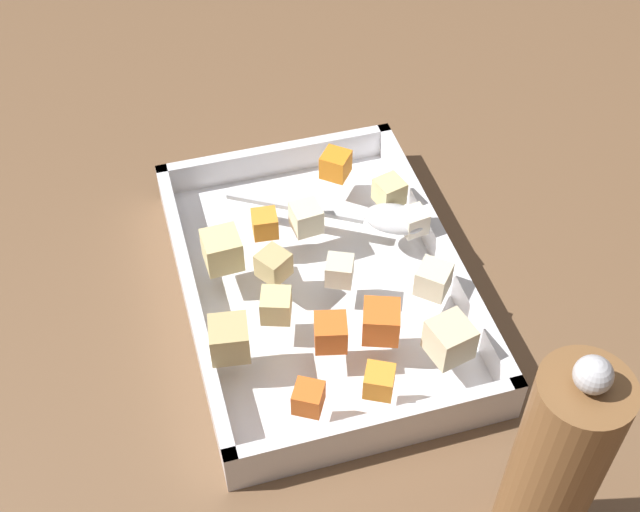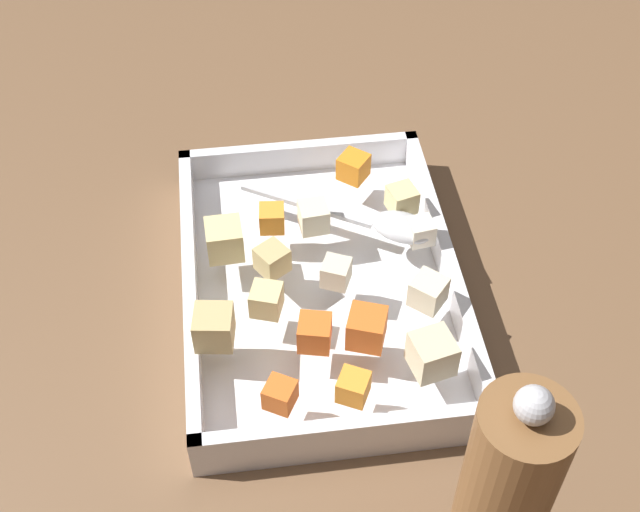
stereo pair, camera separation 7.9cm
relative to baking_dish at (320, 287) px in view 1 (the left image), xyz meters
name	(u,v)px [view 1 (the left image)]	position (x,y,z in m)	size (l,w,h in m)	color
ground_plane	(306,306)	(-0.01, 0.02, -0.01)	(4.00, 4.00, 0.00)	brown
baking_dish	(320,287)	(0.00, 0.00, 0.00)	(0.36, 0.26, 0.05)	silver
carrot_chunk_heap_top	(381,322)	(-0.09, -0.03, 0.05)	(0.03, 0.03, 0.03)	orange
carrot_chunk_far_right	(308,398)	(-0.15, 0.05, 0.05)	(0.02, 0.02, 0.02)	orange
carrot_chunk_far_left	(265,224)	(0.05, 0.04, 0.05)	(0.02, 0.02, 0.02)	orange
carrot_chunk_heap_side	(326,334)	(-0.09, 0.02, 0.05)	(0.03, 0.03, 0.03)	orange
carrot_chunk_corner_se	(379,381)	(-0.15, -0.01, 0.05)	(0.02, 0.02, 0.02)	orange
carrot_chunk_front_center	(336,164)	(0.11, -0.05, 0.05)	(0.03, 0.03, 0.03)	orange
potato_chunk_near_left	(450,339)	(-0.13, -0.08, 0.05)	(0.03, 0.03, 0.03)	beige
potato_chunk_back_center	(273,265)	(0.00, 0.04, 0.05)	(0.03, 0.03, 0.03)	tan
potato_chunk_center	(276,305)	(-0.05, 0.05, 0.05)	(0.03, 0.03, 0.03)	#E0CC89
potato_chunk_corner_sw	(229,339)	(-0.08, 0.10, 0.05)	(0.03, 0.03, 0.03)	tan
potato_chunk_corner_nw	(306,218)	(0.05, 0.00, 0.05)	(0.03, 0.03, 0.03)	beige
potato_chunk_mid_right	(222,250)	(0.03, 0.09, 0.05)	(0.03, 0.03, 0.03)	#E0CC89
potato_chunk_under_handle	(433,279)	(-0.06, -0.09, 0.05)	(0.03, 0.03, 0.03)	beige
potato_chunk_rim_edge	(389,191)	(0.06, -0.09, 0.05)	(0.03, 0.03, 0.03)	#E0CC89
parsnip_chunk_near_right	(339,271)	(-0.02, -0.01, 0.05)	(0.02, 0.02, 0.02)	beige
parsnip_chunk_mid_left	(414,221)	(0.02, -0.10, 0.05)	(0.02, 0.02, 0.02)	silver
serving_spoon	(381,217)	(0.03, -0.07, 0.04)	(0.12, 0.18, 0.02)	silver
pepper_mill	(553,472)	(-0.28, -0.09, 0.09)	(0.06, 0.06, 0.24)	brown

